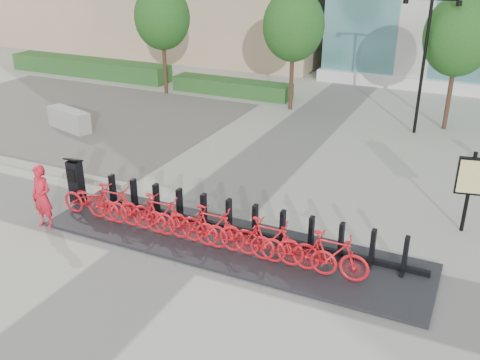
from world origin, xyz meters
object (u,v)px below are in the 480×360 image
at_px(bike_0, 91,200).
at_px(map_sign, 471,180).
at_px(worker_red, 42,197).
at_px(jersey_barrier, 69,120).
at_px(kiosk, 76,181).

distance_m(bike_0, map_sign, 9.65).
bearing_deg(map_sign, bike_0, -170.36).
bearing_deg(map_sign, worker_red, -167.92).
xyz_separation_m(worker_red, map_sign, (9.77, 4.38, 0.58)).
bearing_deg(jersey_barrier, kiosk, -30.76).
distance_m(kiosk, map_sign, 10.33).
relative_size(kiosk, jersey_barrier, 0.64).
distance_m(kiosk, jersey_barrier, 7.02).
xyz_separation_m(kiosk, jersey_barrier, (-4.83, 5.09, -0.32)).
height_order(bike_0, map_sign, map_sign).
height_order(worker_red, map_sign, map_sign).
height_order(kiosk, map_sign, map_sign).
distance_m(bike_0, worker_red, 1.22).
bearing_deg(worker_red, kiosk, 95.78).
height_order(bike_0, worker_red, worker_red).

